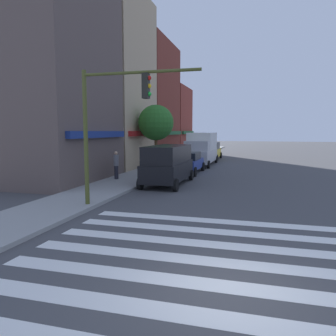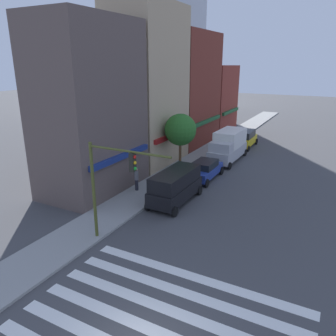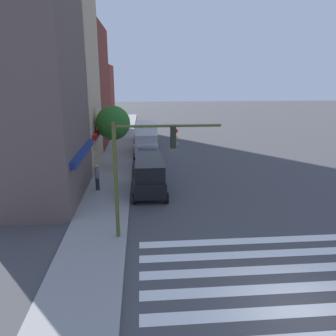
{
  "view_description": "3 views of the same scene",
  "coord_description": "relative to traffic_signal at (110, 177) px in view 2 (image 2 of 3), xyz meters",
  "views": [
    {
      "loc": [
        -6.52,
        -0.44,
        3.2
      ],
      "look_at": [
        12.22,
        4.7,
        1.0
      ],
      "focal_mm": 35.0,
      "sensor_mm": 36.0,
      "label": 1
    },
    {
      "loc": [
        -7.18,
        -4.98,
        9.62
      ],
      "look_at": [
        13.55,
        6.0,
        2.0
      ],
      "focal_mm": 35.0,
      "sensor_mm": 36.0,
      "label": 2
    },
    {
      "loc": [
        -8.83,
        5.21,
        7.5
      ],
      "look_at": [
        5.61,
        4.0,
        3.5
      ],
      "focal_mm": 35.0,
      "sensor_mm": 36.0,
      "label": 3
    }
  ],
  "objects": [
    {
      "name": "traffic_signal",
      "position": [
        0.0,
        0.0,
        0.0
      ],
      "size": [
        0.32,
        4.87,
        5.64
      ],
      "color": "#474C1E",
      "rests_on": "ground_plane"
    },
    {
      "name": "suv_yellow",
      "position": [
        24.88,
        -0.52,
        -2.87
      ],
      "size": [
        4.73,
        2.12,
        1.94
      ],
      "rotation": [
        0.0,
        0.0,
        0.01
      ],
      "color": "yellow",
      "rests_on": "ground_plane"
    },
    {
      "name": "storefront_row",
      "position": [
        17.91,
        6.28,
        2.45
      ],
      "size": [
        34.02,
        5.3,
        14.66
      ],
      "color": "brown",
      "rests_on": "ground_plane"
    },
    {
      "name": "pedestrian_grey_coat",
      "position": [
        6.94,
        3.0,
        -2.83
      ],
      "size": [
        0.32,
        0.32,
        1.77
      ],
      "rotation": [
        0.0,
        0.0,
        2.67
      ],
      "color": "#23232D",
      "rests_on": "sidewalk_left"
    },
    {
      "name": "sedan_blue",
      "position": [
        12.22,
        -0.52,
        -3.06
      ],
      "size": [
        4.4,
        2.02,
        1.59
      ],
      "rotation": [
        0.0,
        0.0,
        -0.0
      ],
      "color": "navy",
      "rests_on": "ground_plane"
    },
    {
      "name": "van_black",
      "position": [
        6.61,
        -0.52,
        -2.62
      ],
      "size": [
        5.01,
        2.22,
        2.34
      ],
      "rotation": [
        0.0,
        0.0,
        -0.01
      ],
      "color": "black",
      "rests_on": "ground_plane"
    },
    {
      "name": "street_tree",
      "position": [
        13.14,
        2.28,
        -0.05
      ],
      "size": [
        2.85,
        2.85,
        5.15
      ],
      "color": "brown",
      "rests_on": "sidewalk_left"
    },
    {
      "name": "box_truck_silver",
      "position": [
        18.51,
        -0.52,
        -2.32
      ],
      "size": [
        6.23,
        2.42,
        3.04
      ],
      "rotation": [
        0.0,
        0.0,
        -0.01
      ],
      "color": "#B7B7BC",
      "rests_on": "ground_plane"
    }
  ]
}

